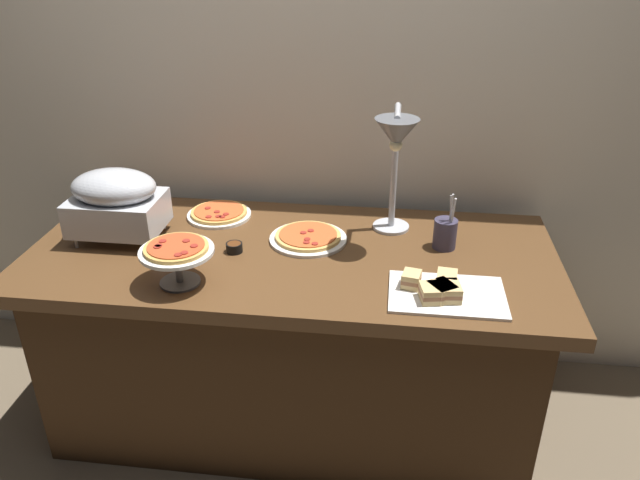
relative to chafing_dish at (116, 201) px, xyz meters
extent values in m
plane|color=brown|center=(0.65, -0.02, -0.91)|extent=(8.00, 8.00, 0.00)
cube|color=beige|center=(0.65, 0.48, 0.29)|extent=(4.40, 0.04, 2.40)
cube|color=brown|center=(0.65, -0.02, -0.18)|extent=(1.90, 0.84, 0.05)
cube|color=#3C2715|center=(0.65, -0.02, -0.56)|extent=(1.75, 0.74, 0.71)
cylinder|color=#B7BABF|center=(-0.13, -0.10, -0.13)|extent=(0.01, 0.01, 0.04)
cylinder|color=#B7BABF|center=(0.13, -0.10, -0.13)|extent=(0.01, 0.01, 0.04)
cylinder|color=#B7BABF|center=(-0.13, 0.10, -0.13)|extent=(0.01, 0.01, 0.04)
cylinder|color=#B7BABF|center=(0.13, 0.10, -0.13)|extent=(0.01, 0.01, 0.04)
cube|color=#B7BABF|center=(0.00, 0.00, -0.05)|extent=(0.33, 0.24, 0.13)
ellipsoid|color=#B7BABF|center=(0.00, 0.00, 0.05)|extent=(0.31, 0.23, 0.13)
cylinder|color=#B7BABF|center=(1.00, 0.21, -0.15)|extent=(0.14, 0.14, 0.01)
cylinder|color=#B7BABF|center=(1.00, 0.21, 0.10)|extent=(0.02, 0.02, 0.47)
cylinder|color=#B7BABF|center=(1.00, 0.12, 0.33)|extent=(0.02, 0.17, 0.02)
cone|color=#595B60|center=(1.00, 0.04, 0.28)|extent=(0.15, 0.15, 0.10)
sphere|color=#F9EAB2|center=(1.00, 0.04, 0.24)|extent=(0.04, 0.04, 0.04)
cylinder|color=white|center=(0.31, 0.23, -0.15)|extent=(0.26, 0.26, 0.01)
cylinder|color=gold|center=(0.31, 0.23, -0.13)|extent=(0.23, 0.23, 0.01)
cylinder|color=#C65628|center=(0.31, 0.23, -0.13)|extent=(0.20, 0.20, 0.00)
cylinder|color=maroon|center=(0.26, 0.24, -0.12)|extent=(0.02, 0.02, 0.00)
cylinder|color=maroon|center=(0.33, 0.17, -0.12)|extent=(0.02, 0.02, 0.00)
cylinder|color=maroon|center=(0.29, 0.16, -0.12)|extent=(0.02, 0.02, 0.00)
cylinder|color=maroon|center=(0.35, 0.19, -0.12)|extent=(0.02, 0.02, 0.00)
cylinder|color=maroon|center=(0.34, 0.17, -0.12)|extent=(0.02, 0.02, 0.00)
cylinder|color=maroon|center=(0.31, 0.21, -0.12)|extent=(0.02, 0.02, 0.00)
cylinder|color=white|center=(0.70, 0.06, -0.15)|extent=(0.29, 0.29, 0.01)
cylinder|color=#DBA856|center=(0.70, 0.06, -0.13)|extent=(0.24, 0.24, 0.01)
cylinder|color=#C65628|center=(0.70, 0.06, -0.13)|extent=(0.22, 0.22, 0.00)
cylinder|color=maroon|center=(0.70, -0.01, -0.12)|extent=(0.02, 0.02, 0.00)
cylinder|color=maroon|center=(0.73, -0.01, -0.12)|extent=(0.02, 0.02, 0.00)
cylinder|color=maroon|center=(0.68, 0.07, -0.12)|extent=(0.02, 0.02, 0.00)
cylinder|color=maroon|center=(0.71, 0.09, -0.12)|extent=(0.02, 0.02, 0.00)
cylinder|color=maroon|center=(0.70, 0.02, -0.12)|extent=(0.02, 0.02, 0.00)
cylinder|color=#595B60|center=(0.33, -0.29, -0.10)|extent=(0.02, 0.02, 0.11)
cylinder|color=#595B60|center=(0.33, -0.29, -0.15)|extent=(0.13, 0.13, 0.01)
cylinder|color=white|center=(0.33, -0.29, -0.03)|extent=(0.24, 0.24, 0.01)
cylinder|color=gold|center=(0.33, -0.29, -0.02)|extent=(0.21, 0.21, 0.01)
cylinder|color=#B74723|center=(0.33, -0.29, -0.01)|extent=(0.18, 0.18, 0.00)
cylinder|color=maroon|center=(0.28, -0.27, -0.01)|extent=(0.02, 0.02, 0.00)
cylinder|color=maroon|center=(0.35, -0.35, -0.01)|extent=(0.02, 0.02, 0.00)
cylinder|color=maroon|center=(0.27, -0.30, -0.01)|extent=(0.02, 0.02, 0.00)
cylinder|color=maroon|center=(0.39, -0.29, -0.01)|extent=(0.02, 0.02, 0.00)
cylinder|color=maroon|center=(0.37, -0.34, -0.01)|extent=(0.02, 0.02, 0.00)
cylinder|color=maroon|center=(0.35, -0.26, -0.01)|extent=(0.02, 0.02, 0.00)
cylinder|color=maroon|center=(0.27, -0.31, -0.01)|extent=(0.02, 0.02, 0.00)
cube|color=white|center=(1.19, -0.26, -0.15)|extent=(0.37, 0.25, 0.01)
cube|color=tan|center=(1.19, -0.29, -0.13)|extent=(0.08, 0.09, 0.02)
cube|color=#9E6642|center=(1.19, -0.29, -0.12)|extent=(0.08, 0.09, 0.01)
cube|color=tan|center=(1.19, -0.29, -0.10)|extent=(0.08, 0.09, 0.02)
cube|color=tan|center=(1.17, -0.29, -0.13)|extent=(0.10, 0.10, 0.02)
cube|color=#9E6642|center=(1.17, -0.29, -0.12)|extent=(0.10, 0.10, 0.01)
cube|color=tan|center=(1.17, -0.29, -0.10)|extent=(0.10, 0.10, 0.02)
cube|color=tan|center=(1.08, -0.23, -0.13)|extent=(0.07, 0.08, 0.02)
cube|color=#9E6642|center=(1.08, -0.23, -0.12)|extent=(0.07, 0.08, 0.01)
cube|color=tan|center=(1.08, -0.23, -0.10)|extent=(0.07, 0.08, 0.02)
cube|color=tan|center=(1.19, -0.22, -0.13)|extent=(0.07, 0.08, 0.02)
cube|color=#9E6642|center=(1.19, -0.22, -0.12)|extent=(0.07, 0.08, 0.01)
cube|color=tan|center=(1.19, -0.22, -0.10)|extent=(0.07, 0.08, 0.02)
cube|color=tan|center=(1.14, -0.31, -0.13)|extent=(0.08, 0.09, 0.02)
cube|color=#9E6642|center=(1.14, -0.31, -0.12)|extent=(0.08, 0.09, 0.01)
cube|color=tan|center=(1.14, -0.31, -0.10)|extent=(0.08, 0.09, 0.02)
cylinder|color=black|center=(0.45, -0.06, -0.13)|extent=(0.06, 0.06, 0.03)
cylinder|color=#562D14|center=(0.45, -0.06, -0.12)|extent=(0.05, 0.05, 0.01)
cylinder|color=#383347|center=(1.20, 0.07, -0.10)|extent=(0.08, 0.08, 0.11)
cylinder|color=#B7BABF|center=(1.21, 0.07, -0.03)|extent=(0.01, 0.03, 0.18)
cylinder|color=#B7BABF|center=(1.21, 0.06, -0.03)|extent=(0.03, 0.03, 0.17)
cylinder|color=#B7BABF|center=(1.21, 0.05, -0.03)|extent=(0.02, 0.03, 0.17)
camera|label=1|loc=(1.00, -1.94, 0.89)|focal=34.37mm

